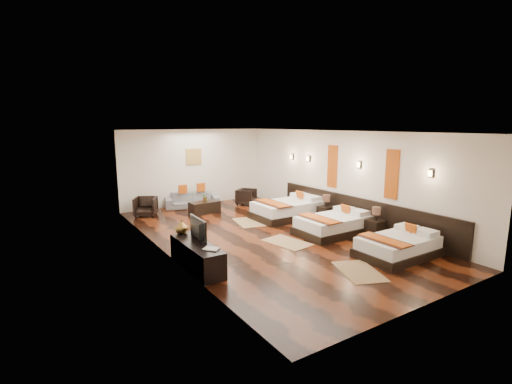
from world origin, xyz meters
TOP-DOWN VIEW (x-y plane):
  - floor at (0.00, 0.00)m, footprint 5.50×9.50m
  - ceiling at (0.00, 0.00)m, footprint 5.50×9.50m
  - back_wall at (0.00, 4.75)m, footprint 5.50×0.01m
  - left_wall at (-2.75, 0.00)m, footprint 0.01×9.50m
  - right_wall at (2.75, 0.00)m, footprint 0.01×9.50m
  - headboard_panel at (2.71, -0.80)m, footprint 0.08×6.60m
  - bed_near at (1.69, -3.00)m, footprint 1.87×1.18m
  - bed_mid at (1.70, -0.90)m, footprint 2.02×1.27m
  - bed_far at (1.70, 1.17)m, footprint 2.20×1.38m
  - nightstand_a at (2.44, -1.70)m, footprint 0.41×0.41m
  - nightstand_b at (2.44, 0.21)m, footprint 0.42×0.42m
  - jute_mat_near at (0.24, -3.15)m, footprint 1.14×1.39m
  - jute_mat_mid at (0.14, -0.83)m, footprint 0.94×1.31m
  - jute_mat_far at (0.34, 1.39)m, footprint 0.98×1.33m
  - tv_console at (-2.50, -1.18)m, footprint 0.50×1.80m
  - tv at (-2.45, -0.98)m, footprint 0.14×0.85m
  - book at (-2.50, -1.78)m, footprint 0.36×0.37m
  - figurine at (-2.50, -0.36)m, footprint 0.35×0.35m
  - sofa at (-0.30, 4.27)m, footprint 2.05×1.24m
  - armchair_left at (-2.09, 3.92)m, footprint 0.93×0.94m
  - armchair_right at (1.59, 3.60)m, footprint 0.92×0.92m
  - coffee_table at (-0.30, 3.22)m, footprint 1.03×0.56m
  - table_plant at (-0.24, 3.29)m, footprint 0.29×0.26m
  - orange_panel_a at (2.73, -1.90)m, footprint 0.04×0.40m
  - orange_panel_b at (2.73, 0.30)m, footprint 0.04×0.40m
  - sconce_near at (2.70, -3.00)m, footprint 0.07×0.12m
  - sconce_mid at (2.70, -0.80)m, footprint 0.07×0.12m
  - sconce_far at (2.70, 1.40)m, footprint 0.07×0.12m
  - sconce_lounge at (2.70, 2.30)m, footprint 0.07×0.12m
  - gold_artwork at (0.00, 4.73)m, footprint 0.60×0.04m

SIDE VIEW (x-z plane):
  - floor at x=0.00m, z-range -0.01..0.01m
  - jute_mat_near at x=0.24m, z-range 0.00..0.01m
  - jute_mat_mid at x=0.14m, z-range 0.00..0.01m
  - jute_mat_far at x=0.34m, z-range 0.00..0.01m
  - coffee_table at x=-0.30m, z-range 0.00..0.40m
  - bed_near at x=1.69m, z-range -0.11..0.60m
  - bed_mid at x=1.70m, z-range -0.12..0.65m
  - tv_console at x=-2.50m, z-range 0.00..0.55m
  - sofa at x=-0.30m, z-range 0.00..0.56m
  - bed_far at x=1.70m, z-range -0.13..0.71m
  - nightstand_a at x=2.44m, z-range -0.12..0.70m
  - nightstand_b at x=2.44m, z-range -0.13..0.71m
  - armchair_right at x=1.59m, z-range 0.00..0.60m
  - armchair_left at x=-2.09m, z-range 0.00..0.63m
  - headboard_panel at x=2.71m, z-range 0.00..0.90m
  - table_plant at x=-0.24m, z-range 0.40..0.69m
  - book at x=-2.50m, z-range 0.55..0.58m
  - figurine at x=-2.50m, z-range 0.55..0.87m
  - tv at x=-2.45m, z-range 0.55..1.04m
  - back_wall at x=0.00m, z-range 0.00..2.80m
  - left_wall at x=-2.75m, z-range 0.00..2.80m
  - right_wall at x=2.75m, z-range 0.00..2.80m
  - orange_panel_a at x=2.73m, z-range 1.05..2.35m
  - orange_panel_b at x=2.73m, z-range 1.05..2.35m
  - gold_artwork at x=0.00m, z-range 1.50..2.10m
  - sconce_near at x=2.70m, z-range 1.76..1.94m
  - sconce_mid at x=2.70m, z-range 1.76..1.94m
  - sconce_far at x=2.70m, z-range 1.76..1.94m
  - sconce_lounge at x=2.70m, z-range 1.76..1.94m
  - ceiling at x=0.00m, z-range 2.79..2.80m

